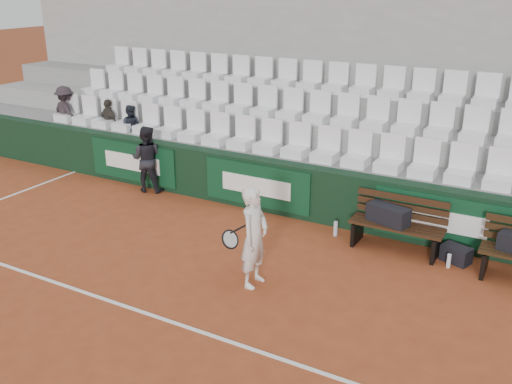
% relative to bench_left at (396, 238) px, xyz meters
% --- Properties ---
extents(ground, '(80.00, 80.00, 0.00)m').
position_rel_bench_left_xyz_m(ground, '(-2.59, -3.46, -0.23)').
color(ground, '#9B4323').
rests_on(ground, ground).
extents(court_baseline, '(18.00, 0.06, 0.01)m').
position_rel_bench_left_xyz_m(court_baseline, '(-2.59, -3.46, -0.22)').
color(court_baseline, white).
rests_on(court_baseline, ground).
extents(back_barrier, '(18.00, 0.34, 1.00)m').
position_rel_bench_left_xyz_m(back_barrier, '(-2.52, 0.53, 0.28)').
color(back_barrier, black).
rests_on(back_barrier, ground).
extents(grandstand_tier_front, '(18.00, 0.95, 1.00)m').
position_rel_bench_left_xyz_m(grandstand_tier_front, '(-2.59, 1.16, 0.28)').
color(grandstand_tier_front, gray).
rests_on(grandstand_tier_front, ground).
extents(grandstand_tier_mid, '(18.00, 0.95, 1.45)m').
position_rel_bench_left_xyz_m(grandstand_tier_mid, '(-2.59, 2.11, 0.50)').
color(grandstand_tier_mid, '#989895').
rests_on(grandstand_tier_mid, ground).
extents(grandstand_tier_back, '(18.00, 0.95, 1.90)m').
position_rel_bench_left_xyz_m(grandstand_tier_back, '(-2.59, 3.06, 0.72)').
color(grandstand_tier_back, gray).
rests_on(grandstand_tier_back, ground).
extents(grandstand_rear_wall, '(18.00, 0.30, 4.40)m').
position_rel_bench_left_xyz_m(grandstand_rear_wall, '(-2.59, 3.69, 1.98)').
color(grandstand_rear_wall, '#999996').
rests_on(grandstand_rear_wall, ground).
extents(seat_row_front, '(11.90, 0.44, 0.63)m').
position_rel_bench_left_xyz_m(seat_row_front, '(-2.59, 0.99, 1.09)').
color(seat_row_front, white).
rests_on(seat_row_front, grandstand_tier_front).
extents(seat_row_mid, '(11.90, 0.44, 0.63)m').
position_rel_bench_left_xyz_m(seat_row_mid, '(-2.59, 1.94, 1.54)').
color(seat_row_mid, white).
rests_on(seat_row_mid, grandstand_tier_mid).
extents(seat_row_back, '(11.90, 0.44, 0.63)m').
position_rel_bench_left_xyz_m(seat_row_back, '(-2.59, 2.89, 1.99)').
color(seat_row_back, white).
rests_on(seat_row_back, grandstand_tier_back).
extents(bench_left, '(1.50, 0.56, 0.45)m').
position_rel_bench_left_xyz_m(bench_left, '(0.00, 0.00, 0.00)').
color(bench_left, '#371E10').
rests_on(bench_left, ground).
extents(sports_bag_left, '(0.74, 0.48, 0.29)m').
position_rel_bench_left_xyz_m(sports_bag_left, '(-0.16, 0.01, 0.37)').
color(sports_bag_left, black).
rests_on(sports_bag_left, bench_left).
extents(sports_bag_ground, '(0.50, 0.40, 0.27)m').
position_rel_bench_left_xyz_m(sports_bag_ground, '(0.95, 0.06, -0.09)').
color(sports_bag_ground, black).
rests_on(sports_bag_ground, ground).
extents(water_bottle_near, '(0.07, 0.07, 0.26)m').
position_rel_bench_left_xyz_m(water_bottle_near, '(-1.06, 0.05, -0.09)').
color(water_bottle_near, silver).
rests_on(water_bottle_near, ground).
extents(water_bottle_far, '(0.06, 0.06, 0.22)m').
position_rel_bench_left_xyz_m(water_bottle_far, '(0.89, -0.19, -0.11)').
color(water_bottle_far, silver).
rests_on(water_bottle_far, ground).
extents(tennis_player, '(0.68, 0.55, 1.49)m').
position_rel_bench_left_xyz_m(tennis_player, '(-1.48, -2.07, 0.52)').
color(tennis_player, silver).
rests_on(tennis_player, ground).
extents(ball_kid, '(0.80, 0.70, 1.39)m').
position_rel_bench_left_xyz_m(ball_kid, '(-5.31, 0.26, 0.47)').
color(ball_kid, black).
rests_on(ball_kid, ground).
extents(spectator_a, '(0.90, 0.63, 1.26)m').
position_rel_bench_left_xyz_m(spectator_a, '(-8.35, 1.04, 1.40)').
color(spectator_a, '#282025').
rests_on(spectator_a, grandstand_tier_front).
extents(spectator_b, '(0.68, 0.41, 1.08)m').
position_rel_bench_left_xyz_m(spectator_b, '(-7.00, 1.04, 1.32)').
color(spectator_b, '#342F2A').
rests_on(spectator_b, grandstand_tier_front).
extents(spectator_c, '(0.61, 0.55, 1.02)m').
position_rel_bench_left_xyz_m(spectator_c, '(-6.37, 1.04, 1.28)').
color(spectator_c, black).
rests_on(spectator_c, grandstand_tier_front).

